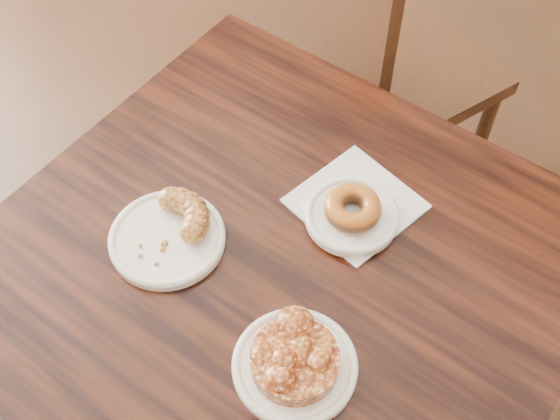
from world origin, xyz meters
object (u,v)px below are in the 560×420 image
Objects in this scene: cafe_table at (274,373)px; glazed_donut at (353,208)px; apple_fritter at (295,358)px; chair_far at (383,68)px; cruller_fragment at (165,230)px.

glazed_donut is (0.04, 0.14, 0.41)m from cafe_table.
apple_fritter is at bearing -42.39° from cafe_table.
chair_far is (-0.24, 0.76, 0.08)m from cafe_table.
cafe_table is at bearing 138.11° from apple_fritter.
chair_far is at bearing 107.19° from cafe_table.
cruller_fragment is at bearing -135.22° from glazed_donut.
cafe_table is at bearing 127.92° from chair_far.
apple_fritter is (0.36, -0.86, 0.33)m from chair_far.
glazed_donut is at bearing 73.13° from cafe_table.
cafe_table is 9.61× the size of glazed_donut.
chair_far is 5.55× the size of apple_fritter.
cruller_fragment is at bearing 169.79° from apple_fritter.
cafe_table is 0.43m from glazed_donut.
apple_fritter is 1.24× the size of cruller_fragment.
glazed_donut is 0.26m from apple_fritter.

